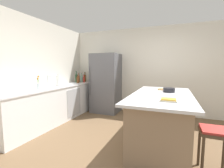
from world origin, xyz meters
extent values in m
plane|color=brown|center=(0.00, 0.00, 0.00)|extent=(7.20, 7.20, 0.00)
cube|color=silver|center=(0.00, 2.25, 1.30)|extent=(6.00, 0.10, 2.60)
cube|color=silver|center=(-2.45, 0.00, 1.30)|extent=(0.10, 6.00, 2.60)
cube|color=white|center=(-2.10, 0.54, 0.44)|extent=(0.60, 3.12, 0.89)
cube|color=silver|center=(-2.10, 0.54, 0.90)|extent=(0.63, 3.15, 0.03)
cube|color=#B2B5BA|center=(-1.79, 0.93, 0.44)|extent=(0.01, 0.60, 0.75)
cube|color=#8E755B|center=(0.55, 0.30, 0.45)|extent=(0.87, 1.88, 0.89)
cube|color=silver|center=(0.55, 0.30, 0.91)|extent=(1.03, 2.08, 0.04)
cube|color=#56565B|center=(-1.23, 1.85, 0.91)|extent=(0.83, 0.70, 1.82)
cylinder|color=#4C4C51|center=(-1.61, 1.48, 1.00)|extent=(0.02, 0.02, 0.91)
cylinder|color=#473828|center=(1.12, -0.48, 0.28)|extent=(0.04, 0.04, 0.56)
cylinder|color=#473828|center=(1.12, -0.18, 0.28)|extent=(0.04, 0.04, 0.56)
cylinder|color=#473828|center=(1.42, -0.18, 0.28)|extent=(0.04, 0.04, 0.56)
cube|color=#473828|center=(1.27, -0.33, 0.58)|extent=(0.36, 0.36, 0.04)
cube|color=#B2332D|center=(1.27, -0.33, 0.61)|extent=(0.34, 0.34, 0.03)
cylinder|color=silver|center=(-2.16, 0.37, 0.93)|extent=(0.05, 0.05, 0.02)
cylinder|color=silver|center=(-2.16, 0.37, 1.08)|extent=(0.02, 0.02, 0.28)
cylinder|color=silver|center=(-2.10, 0.37, 1.20)|extent=(0.14, 0.02, 0.02)
cylinder|color=silver|center=(-2.12, 0.04, 0.98)|extent=(0.09, 0.09, 0.13)
cylinder|color=#4C7F3D|center=(-2.13, 0.04, 1.06)|extent=(0.01, 0.02, 0.18)
sphere|color=orange|center=(-2.13, 0.04, 1.15)|extent=(0.04, 0.04, 0.04)
cylinder|color=#4C7F3D|center=(-2.11, 0.03, 1.07)|extent=(0.01, 0.01, 0.20)
sphere|color=orange|center=(-2.11, 0.03, 1.16)|extent=(0.04, 0.04, 0.04)
cylinder|color=#4C7F3D|center=(-2.10, 0.04, 1.09)|extent=(0.01, 0.04, 0.24)
sphere|color=orange|center=(-2.10, 0.04, 1.21)|extent=(0.04, 0.04, 0.04)
cylinder|color=gray|center=(-2.09, 0.67, 0.92)|extent=(0.14, 0.14, 0.01)
cylinder|color=white|center=(-2.09, 0.67, 1.06)|extent=(0.11, 0.11, 0.26)
cylinder|color=gray|center=(-2.09, 0.67, 1.21)|extent=(0.02, 0.02, 0.04)
cylinder|color=brown|center=(-2.08, 2.00, 1.03)|extent=(0.07, 0.07, 0.23)
cylinder|color=brown|center=(-2.08, 2.00, 1.19)|extent=(0.03, 0.03, 0.08)
cylinder|color=black|center=(-2.08, 2.00, 1.24)|extent=(0.04, 0.04, 0.01)
cylinder|color=#8CB79E|center=(-2.16, 1.90, 1.02)|extent=(0.07, 0.07, 0.21)
cylinder|color=#8CB79E|center=(-2.16, 1.90, 1.17)|extent=(0.03, 0.03, 0.08)
cylinder|color=black|center=(-2.16, 1.90, 1.21)|extent=(0.04, 0.04, 0.01)
cylinder|color=red|center=(-2.01, 1.82, 1.00)|extent=(0.05, 0.05, 0.18)
cylinder|color=red|center=(-2.01, 1.82, 1.13)|extent=(0.03, 0.03, 0.07)
cylinder|color=black|center=(-2.01, 1.82, 1.16)|extent=(0.03, 0.03, 0.01)
cylinder|color=#994C23|center=(-2.15, 1.72, 1.03)|extent=(0.05, 0.05, 0.22)
cylinder|color=#994C23|center=(-2.15, 1.72, 1.18)|extent=(0.02, 0.02, 0.08)
cylinder|color=black|center=(-2.15, 1.72, 1.22)|extent=(0.02, 0.02, 0.01)
cylinder|color=#19381E|center=(-2.18, 1.62, 1.05)|extent=(0.07, 0.07, 0.26)
cylinder|color=#19381E|center=(-2.18, 1.62, 1.23)|extent=(0.03, 0.03, 0.10)
cylinder|color=black|center=(-2.18, 1.62, 1.29)|extent=(0.03, 0.03, 0.01)
cylinder|color=#5B3319|center=(-2.06, 1.53, 1.01)|extent=(0.07, 0.07, 0.18)
cylinder|color=#5B3319|center=(-2.06, 1.53, 1.13)|extent=(0.02, 0.02, 0.06)
cylinder|color=black|center=(-2.06, 1.53, 1.17)|extent=(0.03, 0.03, 0.01)
cube|color=silver|center=(0.69, -0.29, 0.94)|extent=(0.23, 0.17, 0.02)
cube|color=gold|center=(0.69, -0.29, 0.96)|extent=(0.20, 0.16, 0.02)
cylinder|color=black|center=(0.67, 0.60, 0.97)|extent=(0.22, 0.22, 0.09)
cube|color=#9E7042|center=(0.60, 0.89, 0.94)|extent=(0.33, 0.24, 0.02)
camera|label=1|loc=(0.74, -2.63, 1.42)|focal=25.11mm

